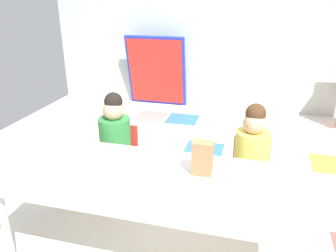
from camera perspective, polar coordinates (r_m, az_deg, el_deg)
ground_plane at (r=3.04m, az=3.56°, el=-11.42°), size 5.27×5.01×0.02m
back_wall at (r=5.02m, az=9.91°, el=18.40°), size 5.27×0.10×2.75m
craft_table at (r=2.12m, az=-2.38°, el=-9.85°), size 1.93×0.78×0.59m
seated_child_near_camera at (r=2.80m, az=-9.03°, el=-1.61°), size 0.33×0.33×0.92m
seated_child_middle_seat at (r=2.59m, az=14.21°, el=-4.12°), size 0.34×0.34×0.92m
folded_activity_table at (r=5.13m, az=-2.03°, el=9.32°), size 0.90×0.29×1.09m
paper_bag_brown at (r=2.09m, az=5.95°, el=-5.47°), size 0.13×0.09×0.22m
paper_plate_near_edge at (r=2.21m, az=-10.09°, el=-7.32°), size 0.18×0.18×0.01m
donut_powdered_on_plate at (r=2.20m, az=-10.12°, el=-6.86°), size 0.11×0.11×0.03m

